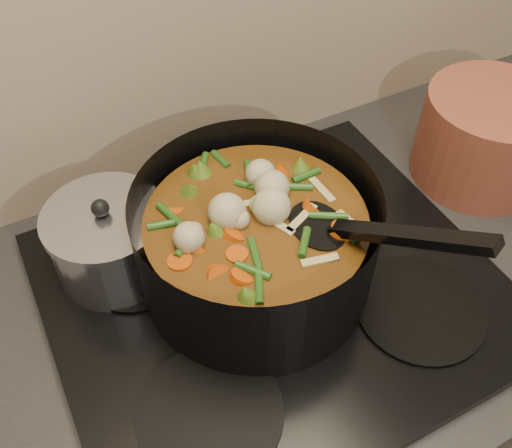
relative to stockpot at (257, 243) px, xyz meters
name	(u,v)px	position (x,y,z in m)	size (l,w,h in m)	color
counter	(269,421)	(0.01, -0.03, -0.55)	(2.64, 0.64, 0.91)	brown
stovetop	(274,289)	(0.01, -0.03, -0.08)	(0.62, 0.54, 0.03)	black
stockpot	(257,243)	(0.00, 0.00, 0.00)	(0.38, 0.43, 0.24)	black
saucepan	(110,241)	(-0.17, 0.11, -0.02)	(0.17, 0.17, 0.14)	silver
terracotta_crock	(485,137)	(0.45, 0.04, -0.02)	(0.22, 0.22, 0.16)	brown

